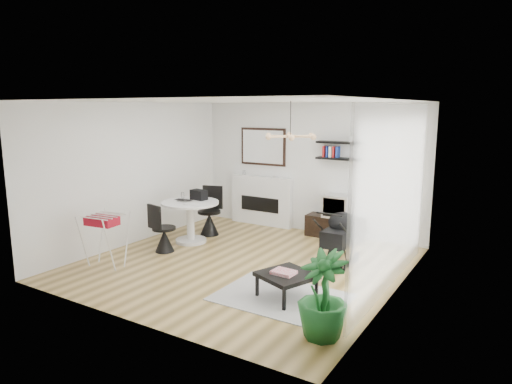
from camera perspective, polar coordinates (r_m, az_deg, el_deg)
The scene contains 25 objects.
floor at distance 7.81m, azimuth -1.56°, elevation -8.92°, with size 5.00×5.00×0.00m, color olive.
ceiling at distance 7.37m, azimuth -1.67°, elevation 11.30°, with size 5.00×5.00×0.00m, color white.
wall_back at distance 9.63m, azimuth 6.57°, elevation 3.00°, with size 5.00×5.00×0.00m, color white.
wall_left at distance 9.07m, azimuth -14.96°, elevation 2.24°, with size 5.00×5.00×0.00m, color white.
wall_right at distance 6.47m, azimuth 17.26°, elevation -1.09°, with size 5.00×5.00×0.00m, color white.
sheer_curtain at distance 6.68m, azimuth 16.86°, elevation -0.70°, with size 0.04×3.60×2.60m, color white.
fireplace at distance 10.18m, azimuth 0.70°, elevation -0.32°, with size 1.50×0.17×2.16m.
shelf_lower at distance 9.21m, azimuth 10.28°, elevation 4.12°, with size 0.90×0.25×0.04m, color black.
shelf_upper at distance 9.18m, azimuth 10.35°, elevation 6.10°, with size 0.90×0.25×0.04m, color black.
pendant_lamp at distance 7.28m, azimuth 4.31°, elevation 6.96°, with size 0.90×0.90×0.10m, color tan, non-canonical shape.
tv_console at distance 9.38m, azimuth 9.82°, elevation -4.34°, with size 1.16×0.41×0.44m, color black.
crt_tv at distance 9.26m, azimuth 10.19°, elevation -1.71°, with size 0.53×0.46×0.46m.
dining_table at distance 8.95m, azimuth -8.20°, elevation -2.93°, with size 1.11×1.11×0.81m.
laptop at distance 8.92m, azimuth -9.18°, elevation -1.09°, with size 0.36×0.23×0.03m, color black.
black_bag at distance 9.04m, azimuth -7.16°, elevation -0.34°, with size 0.32×0.19×0.19m, color black.
newspaper at distance 8.67m, azimuth -7.57°, elevation -1.44°, with size 0.37×0.31×0.01m, color white.
drinking_glass at distance 9.25m, azimuth -9.16°, elevation -0.41°, with size 0.07×0.07×0.11m, color white.
chair_far at distance 9.49m, azimuth -5.81°, elevation -3.46°, with size 0.51×0.53×1.00m.
chair_near at distance 8.50m, azimuth -11.50°, elevation -5.50°, with size 0.45×0.47×0.90m.
drying_rack at distance 7.93m, azimuth -18.33°, elevation -5.63°, with size 0.65×0.62×0.89m.
stroller at distance 7.77m, azimuth 10.35°, elevation -5.93°, with size 0.51×0.82×0.98m.
rug at distance 6.50m, azimuth 3.20°, elevation -12.99°, with size 1.76×1.27×0.01m, color #A4A4A4.
coffee_table at distance 6.38m, azimuth 3.86°, elevation -10.44°, with size 0.88×0.88×0.35m.
magazines at distance 6.33m, azimuth 3.48°, elevation -9.98°, with size 0.31×0.24×0.04m, color #BD2F40.
potted_plant at distance 5.33m, azimuth 8.35°, elevation -12.62°, with size 0.57×0.57×1.02m, color #195822.
Camera 1 is at (4.04, -6.16, 2.59)m, focal length 32.00 mm.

